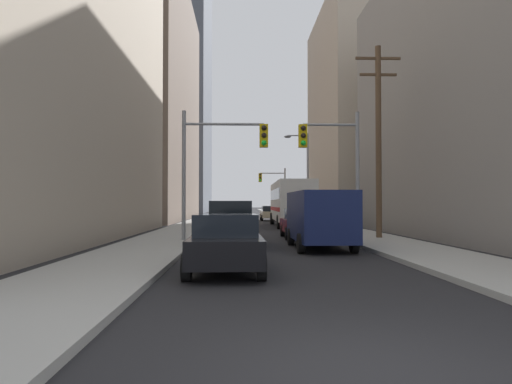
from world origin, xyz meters
name	(u,v)px	position (x,y,z in m)	size (l,w,h in m)	color
ground_plane	(379,379)	(0.00, 0.00, 0.00)	(400.00, 400.00, 0.00)	black
sidewalk_left	(209,218)	(-4.97, 50.00, 0.07)	(3.21, 160.00, 0.15)	#9E9E99
sidewalk_right	(295,218)	(4.97, 50.00, 0.07)	(3.21, 160.00, 0.15)	#9E9E99
city_bus	(291,202)	(2.50, 31.34, 1.93)	(2.67, 11.53, 3.40)	silver
pickup_truck_grey	(231,224)	(-1.80, 14.94, 0.93)	(2.20, 5.44, 1.90)	slate
cargo_van_navy	(320,216)	(1.72, 13.68, 1.29)	(2.16, 5.24, 2.26)	#141E4C
sedan_black	(226,243)	(-1.78, 7.39, 0.77)	(1.95, 4.23, 1.52)	black
sedan_maroon	(302,223)	(1.75, 19.31, 0.77)	(1.95, 4.24, 1.52)	maroon
sedan_blue	(236,216)	(-1.76, 32.03, 0.77)	(1.96, 4.27, 1.52)	navy
sedan_beige	(270,213)	(1.67, 44.13, 0.77)	(1.95, 4.25, 1.52)	#C6B793
sedan_silver	(237,211)	(-1.75, 54.44, 0.77)	(1.95, 4.25, 1.52)	#B7BABF
traffic_signal_near_left	(221,154)	(-2.30, 16.58, 4.05)	(3.91, 0.44, 6.00)	gray
traffic_signal_near_right	(333,155)	(2.82, 16.58, 3.99)	(2.80, 0.44, 6.00)	gray
traffic_signal_far_right	(274,185)	(2.61, 51.43, 4.02)	(3.25, 0.44, 6.00)	gray
utility_pole_right	(378,137)	(5.29, 17.76, 5.00)	(2.20, 0.28, 9.46)	brown
street_lamp_right	(304,170)	(3.77, 33.20, 4.49)	(1.99, 0.32, 7.50)	gray
building_left_mid_office	(92,103)	(-17.73, 47.34, 12.88)	(21.08, 28.50, 25.76)	#66564C
building_left_far_tower	(165,51)	(-16.80, 91.76, 33.00)	(17.69, 25.71, 66.00)	#4C515B
building_right_mid_block	(397,116)	(15.37, 44.80, 11.14)	(16.56, 18.28, 22.29)	#B7A893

